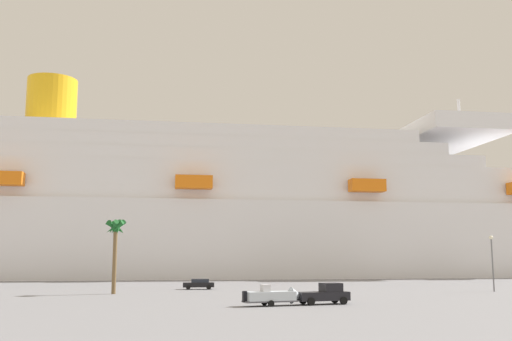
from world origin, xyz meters
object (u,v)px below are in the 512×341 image
at_px(street_lamp, 492,255).
at_px(parked_car_black_coupe, 199,284).
at_px(cruise_ship, 197,215).
at_px(palm_tree, 115,235).
at_px(pickup_truck, 325,294).
at_px(small_boat_on_trailer, 276,296).

xyz_separation_m(street_lamp, parked_car_black_coupe, (-41.90, 11.30, -4.37)).
height_order(cruise_ship, parked_car_black_coupe, cruise_ship).
bearing_deg(palm_tree, parked_car_black_coupe, 39.73).
bearing_deg(street_lamp, pickup_truck, -147.56).
height_order(cruise_ship, pickup_truck, cruise_ship).
height_order(small_boat_on_trailer, street_lamp, street_lamp).
relative_size(palm_tree, street_lamp, 1.26).
xyz_separation_m(pickup_truck, street_lamp, (29.73, 18.89, 4.16)).
height_order(palm_tree, parked_car_black_coupe, palm_tree).
bearing_deg(small_boat_on_trailer, parked_car_black_coupe, 102.19).
bearing_deg(parked_car_black_coupe, small_boat_on_trailer, -77.81).
distance_m(cruise_ship, street_lamp, 75.44).
relative_size(small_boat_on_trailer, parked_car_black_coupe, 1.48).
xyz_separation_m(small_boat_on_trailer, palm_tree, (-18.53, 21.59, 6.98)).
distance_m(street_lamp, parked_car_black_coupe, 43.62).
relative_size(cruise_ship, street_lamp, 33.20).
bearing_deg(parked_car_black_coupe, palm_tree, -140.27).
bearing_deg(cruise_ship, small_boat_on_trailer, -86.07).
bearing_deg(street_lamp, palm_tree, 178.37).
relative_size(pickup_truck, palm_tree, 0.59).
relative_size(small_boat_on_trailer, street_lamp, 0.88).
relative_size(pickup_truck, parked_car_black_coupe, 1.24).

